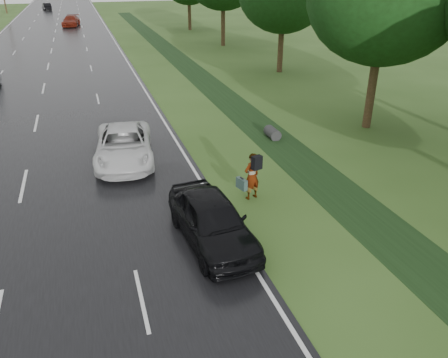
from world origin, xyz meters
name	(u,v)px	position (x,y,z in m)	size (l,w,h in m)	color
road	(53,44)	(0.00, 45.00, 0.02)	(14.00, 180.00, 0.04)	black
edge_stripe_east	(114,41)	(6.75, 45.00, 0.04)	(0.12, 180.00, 0.01)	silver
center_line	(53,43)	(0.00, 45.00, 0.04)	(0.12, 180.00, 0.01)	silver
drainage_ditch	(221,94)	(11.50, 18.71, 0.04)	(2.20, 120.00, 0.56)	black
pedestrian	(251,176)	(8.18, 4.34, 0.93)	(0.93, 0.71, 1.80)	#A5998C
white_pickup	(124,145)	(4.11, 9.25, 0.76)	(2.40, 5.20, 1.45)	silver
dark_sedan	(212,220)	(6.00, 2.00, 0.81)	(1.81, 4.49, 1.53)	black
far_car_red	(71,21)	(2.09, 60.85, 0.76)	(2.02, 4.97, 1.44)	#66180B
far_car_dark	(47,6)	(-2.38, 89.74, 0.70)	(1.40, 4.01, 1.32)	black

